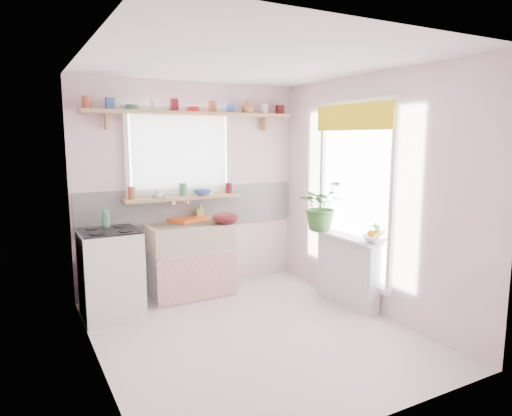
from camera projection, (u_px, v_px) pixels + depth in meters
room at (268, 179)px, 5.21m from camera, size 3.20×3.20×3.20m
sink_unit at (190, 259)px, 5.35m from camera, size 0.95×0.65×1.11m
cooker at (111, 273)px, 4.69m from camera, size 0.58×0.58×0.93m
radiator_ledge at (347, 268)px, 5.09m from camera, size 0.22×0.95×0.78m
windowsill at (183, 198)px, 5.41m from camera, size 1.40×0.22×0.04m
pine_shelf at (194, 114)px, 5.32m from camera, size 2.52×0.24×0.04m
shelf_crockery at (193, 107)px, 5.31m from camera, size 2.47×0.11×0.12m
sill_crockery at (183, 191)px, 5.39m from camera, size 1.35×0.11×0.12m
dish_tray at (189, 219)px, 5.50m from camera, size 0.50×0.44×0.04m
colander at (225, 218)px, 5.29m from camera, size 0.40×0.40×0.14m
jade_plant at (320, 205)px, 5.29m from camera, size 0.65×0.62×0.58m
fruit_bowl at (376, 239)px, 4.70m from camera, size 0.32×0.32×0.07m
herb_pot at (376, 233)px, 4.69m from camera, size 0.11×0.07×0.21m
soap_bottle_sink at (201, 212)px, 5.56m from camera, size 0.12×0.12×0.19m
sill_cup at (159, 194)px, 5.20m from camera, size 0.15×0.15×0.09m
sill_bowl at (203, 193)px, 5.45m from camera, size 0.22×0.22×0.07m
shelf_vase at (248, 106)px, 5.57m from camera, size 0.19×0.19×0.16m
cooker_bottle at (105, 216)px, 4.76m from camera, size 0.11×0.11×0.24m
fruit at (376, 233)px, 4.70m from camera, size 0.20×0.14×0.10m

